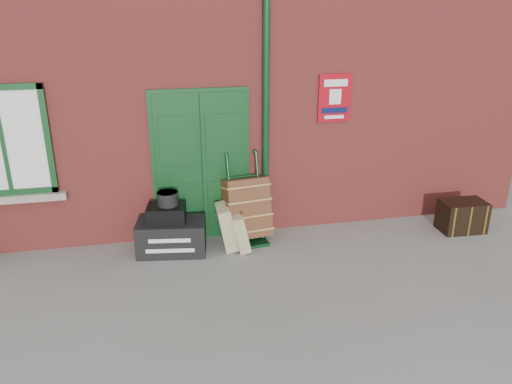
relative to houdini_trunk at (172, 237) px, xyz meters
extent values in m
plane|color=gray|center=(0.80, -1.05, -0.24)|extent=(80.00, 80.00, 0.00)
cube|color=#AA3C36|center=(0.80, 2.45, 1.76)|extent=(10.00, 4.00, 4.00)
cube|color=#103B19|center=(0.50, 0.41, 0.86)|extent=(1.42, 0.12, 2.32)
cube|color=white|center=(-2.10, 0.40, 1.41)|extent=(1.20, 0.08, 1.50)
cylinder|color=#0E381C|center=(1.45, 0.37, 1.76)|extent=(0.10, 0.10, 4.00)
cube|color=#A20B16|center=(2.50, 0.42, 1.81)|extent=(0.50, 0.03, 0.70)
cube|color=black|center=(0.00, 0.00, 0.00)|extent=(1.03, 0.66, 0.48)
cube|color=black|center=(-0.05, 0.00, 0.36)|extent=(0.58, 0.46, 0.24)
cylinder|color=black|center=(-0.02, 0.03, 0.58)|extent=(0.33, 0.33, 0.19)
cube|color=tan|center=(0.79, -0.02, 0.09)|extent=(0.31, 0.46, 0.66)
cube|color=tan|center=(0.97, -0.12, 0.04)|extent=(0.29, 0.42, 0.57)
cube|color=#0E381C|center=(1.14, 0.02, -0.21)|extent=(0.55, 0.43, 0.05)
cylinder|color=#0E381C|center=(0.89, 0.17, 0.42)|extent=(0.09, 0.36, 1.29)
cylinder|color=#0E381C|center=(1.33, 0.23, 0.42)|extent=(0.09, 0.36, 1.29)
cylinder|color=black|center=(0.82, 0.18, -0.12)|extent=(0.08, 0.25, 0.24)
cylinder|color=black|center=(1.40, 0.26, -0.12)|extent=(0.08, 0.25, 0.24)
cube|color=#5A331B|center=(1.11, 0.18, 0.29)|extent=(0.72, 0.76, 0.96)
cube|color=black|center=(4.48, -0.20, 0.00)|extent=(0.69, 0.47, 0.49)
camera|label=1|loc=(-0.15, -6.52, 3.13)|focal=35.00mm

